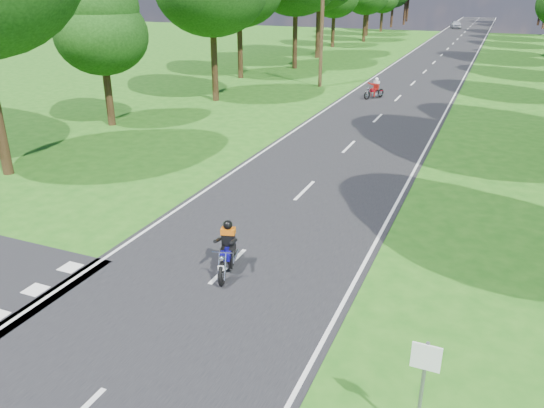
% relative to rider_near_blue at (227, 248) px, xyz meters
% --- Properties ---
extents(ground, '(160.00, 160.00, 0.00)m').
position_rel_rider_near_blue_xyz_m(ground, '(-0.11, -1.77, -0.70)').
color(ground, '#1F5814').
rests_on(ground, ground).
extents(main_road, '(7.00, 140.00, 0.02)m').
position_rel_rider_near_blue_xyz_m(main_road, '(-0.11, 48.23, -0.69)').
color(main_road, black).
rests_on(main_road, ground).
extents(road_markings, '(7.40, 140.00, 0.01)m').
position_rel_rider_near_blue_xyz_m(road_markings, '(-0.25, 46.36, -0.68)').
color(road_markings, silver).
rests_on(road_markings, main_road).
extents(telegraph_pole, '(1.20, 0.26, 8.00)m').
position_rel_rider_near_blue_xyz_m(telegraph_pole, '(-6.11, 26.23, 3.37)').
color(telegraph_pole, '#382616').
rests_on(telegraph_pole, ground).
extents(road_sign, '(0.45, 0.07, 2.00)m').
position_rel_rider_near_blue_xyz_m(road_sign, '(5.39, -3.78, 0.64)').
color(road_sign, slate).
rests_on(road_sign, ground).
extents(rider_near_blue, '(0.97, 1.73, 1.37)m').
position_rel_rider_near_blue_xyz_m(rider_near_blue, '(0.00, 0.00, 0.00)').
color(rider_near_blue, '#120D93').
rests_on(rider_near_blue, main_road).
extents(rider_far_red, '(1.21, 1.65, 1.32)m').
position_rel_rider_near_blue_xyz_m(rider_far_red, '(-1.56, 23.53, -0.02)').
color(rider_far_red, '#A60C1D').
rests_on(rider_far_red, main_road).
extents(distant_car, '(2.19, 3.81, 1.22)m').
position_rel_rider_near_blue_xyz_m(distant_car, '(-2.08, 84.68, -0.07)').
color(distant_car, silver).
rests_on(distant_car, main_road).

